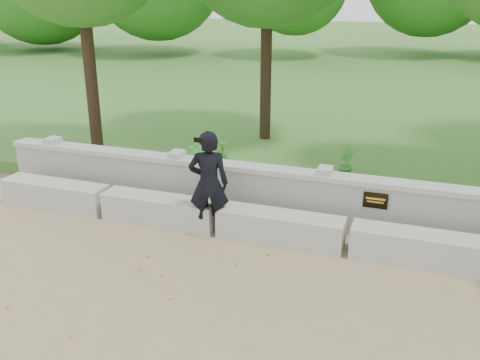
% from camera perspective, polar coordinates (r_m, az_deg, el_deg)
% --- Properties ---
extents(ground, '(80.00, 80.00, 0.00)m').
position_cam_1_polar(ground, '(6.33, 8.60, -15.20)').
color(ground, '#9E8660').
rests_on(ground, ground).
extents(lawn, '(40.00, 22.00, 0.25)m').
position_cam_1_polar(lawn, '(19.45, 16.75, 9.06)').
color(lawn, '#2B5B21').
rests_on(lawn, ground).
extents(concrete_bench, '(11.90, 0.45, 0.45)m').
position_cam_1_polar(concrete_bench, '(7.84, 11.40, -6.03)').
color(concrete_bench, beige).
rests_on(concrete_bench, ground).
extents(parapet_wall, '(12.50, 0.35, 0.90)m').
position_cam_1_polar(parapet_wall, '(8.38, 12.22, -2.53)').
color(parapet_wall, '#B1AEA7').
rests_on(parapet_wall, ground).
extents(man_main, '(0.69, 0.64, 1.65)m').
position_cam_1_polar(man_main, '(8.01, -3.37, -0.40)').
color(man_main, black).
rests_on(man_main, ground).
extents(shrub_a, '(0.41, 0.41, 0.66)m').
position_cam_1_polar(shrub_a, '(9.96, -4.59, 2.30)').
color(shrub_a, '#3B8F30').
rests_on(shrub_a, lawn).
extents(shrub_b, '(0.37, 0.40, 0.59)m').
position_cam_1_polar(shrub_b, '(9.93, 11.14, 1.71)').
color(shrub_b, '#3B8F30').
rests_on(shrub_b, lawn).
extents(shrub_d, '(0.41, 0.43, 0.62)m').
position_cam_1_polar(shrub_d, '(10.22, -1.88, 2.71)').
color(shrub_d, '#3B8F30').
rests_on(shrub_d, lawn).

